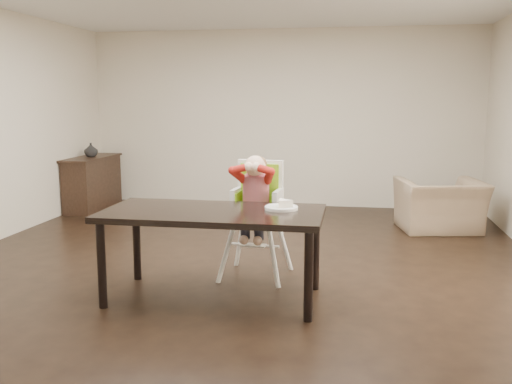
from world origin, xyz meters
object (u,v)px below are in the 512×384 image
Objects in this scene: dining_table at (213,220)px; armchair at (440,197)px; sideboard at (93,183)px; high_chair at (257,191)px.

armchair is at bearing 52.63° from dining_table.
armchair is 0.79× the size of sideboard.
dining_table is at bearing 41.71° from armchair.
high_chair is at bearing 37.52° from armchair.
armchair is at bearing 53.52° from high_chair.
sideboard is at bearing -18.25° from armchair.
dining_table is 4.50m from sideboard.
sideboard is at bearing 128.15° from dining_table.
dining_table is at bearing -104.89° from high_chair.
armchair reaches higher than sideboard.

